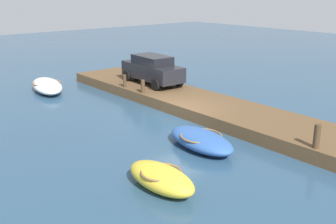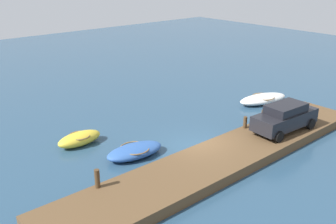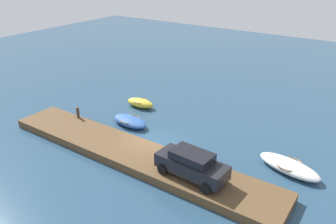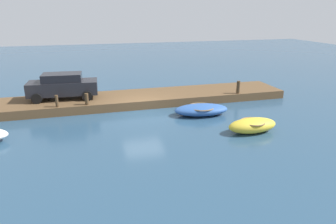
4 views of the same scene
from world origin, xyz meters
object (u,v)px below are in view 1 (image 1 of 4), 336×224
(dinghy_yellow, at_px, (161,178))
(rowboat_blue, at_px, (201,140))
(rowboat_white, at_px, (47,86))
(parked_car, at_px, (152,69))
(mooring_post_west, at_px, (317,136))
(mooring_post_mid_east, at_px, (125,81))
(mooring_post_mid_west, at_px, (143,86))

(dinghy_yellow, xyz_separation_m, rowboat_blue, (1.56, -3.27, -0.04))
(rowboat_white, xyz_separation_m, parked_car, (-4.36, -4.65, 1.07))
(rowboat_white, relative_size, parked_car, 0.99)
(mooring_post_west, bearing_deg, dinghy_yellow, 69.89)
(parked_car, bearing_deg, mooring_post_west, 174.68)
(rowboat_blue, xyz_separation_m, parked_car, (8.02, -3.91, 1.08))
(rowboat_blue, bearing_deg, mooring_post_west, -142.89)
(mooring_post_west, height_order, mooring_post_mid_east, mooring_post_west)
(mooring_post_west, height_order, parked_car, parked_car)
(mooring_post_west, bearing_deg, mooring_post_mid_east, 0.00)
(dinghy_yellow, bearing_deg, mooring_post_west, -111.91)
(rowboat_blue, height_order, mooring_post_mid_east, mooring_post_mid_east)
(rowboat_blue, bearing_deg, dinghy_yellow, 121.34)
(dinghy_yellow, xyz_separation_m, parked_car, (9.58, -7.18, 1.04))
(mooring_post_west, xyz_separation_m, parked_car, (11.57, -1.75, 0.43))
(mooring_post_west, xyz_separation_m, mooring_post_mid_west, (10.16, 0.00, -0.08))
(mooring_post_west, distance_m, parked_car, 11.71)
(dinghy_yellow, relative_size, mooring_post_mid_west, 3.79)
(mooring_post_mid_west, bearing_deg, rowboat_blue, 161.96)
(mooring_post_west, relative_size, parked_car, 0.20)
(mooring_post_mid_west, distance_m, parked_car, 2.31)
(rowboat_blue, xyz_separation_m, mooring_post_mid_west, (6.61, -2.15, 0.57))
(mooring_post_mid_west, bearing_deg, dinghy_yellow, 146.43)
(dinghy_yellow, relative_size, rowboat_blue, 0.79)
(mooring_post_west, relative_size, mooring_post_mid_east, 1.21)
(dinghy_yellow, bearing_deg, parked_car, -38.63)
(rowboat_white, height_order, parked_car, parked_car)
(dinghy_yellow, bearing_deg, mooring_post_mid_east, -30.52)
(rowboat_blue, bearing_deg, mooring_post_mid_east, -8.65)
(mooring_post_mid_east, bearing_deg, mooring_post_west, 180.00)
(dinghy_yellow, relative_size, rowboat_white, 0.62)
(dinghy_yellow, xyz_separation_m, mooring_post_west, (-1.98, -5.42, 0.61))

